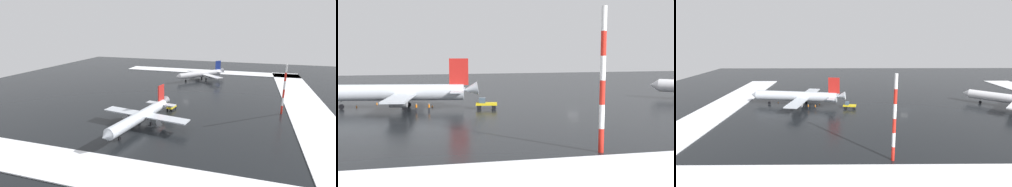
% 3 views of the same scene
% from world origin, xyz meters
% --- Properties ---
extents(ground_plane, '(240.00, 240.00, 0.00)m').
position_xyz_m(ground_plane, '(0.00, 0.00, 0.00)').
color(ground_plane, black).
extents(snow_bank_far, '(152.00, 16.00, 0.28)m').
position_xyz_m(snow_bank_far, '(0.00, -50.00, 0.14)').
color(snow_bank_far, white).
rests_on(snow_bank_far, ground_plane).
extents(snow_bank_left, '(14.00, 116.00, 0.28)m').
position_xyz_m(snow_bank_left, '(-67.00, 0.00, 0.14)').
color(snow_bank_left, white).
rests_on(snow_bank_left, ground_plane).
extents(snow_bank_right, '(14.00, 116.00, 0.28)m').
position_xyz_m(snow_bank_right, '(67.00, 0.00, 0.14)').
color(snow_bank_right, white).
rests_on(snow_bank_right, ground_plane).
extents(airplane_distant_tail, '(37.17, 31.02, 11.06)m').
position_xyz_m(airplane_distant_tail, '(-39.12, 5.39, 3.66)').
color(airplane_distant_tail, silver).
rests_on(airplane_distant_tail, ground_plane).
extents(airplane_parked_starboard, '(28.29, 26.72, 10.40)m').
position_xyz_m(airplane_parked_starboard, '(39.95, 0.22, 3.44)').
color(airplane_parked_starboard, white).
rests_on(airplane_parked_starboard, ground_plane).
extents(pushback_tug, '(4.91, 2.97, 2.50)m').
position_xyz_m(pushback_tug, '(-20.12, 0.93, 1.28)').
color(pushback_tug, gold).
rests_on(pushback_tug, ground_plane).
extents(ground_crew_by_nose_gear, '(0.36, 0.36, 1.71)m').
position_xyz_m(ground_crew_by_nose_gear, '(-32.30, 0.13, 0.97)').
color(ground_crew_by_nose_gear, black).
rests_on(ground_crew_by_nose_gear, ground_plane).
extents(ground_crew_near_tug, '(0.36, 0.36, 1.71)m').
position_xyz_m(ground_crew_near_tug, '(-34.92, 0.62, 0.97)').
color(ground_crew_near_tug, black).
rests_on(ground_crew_near_tug, ground_plane).
extents(antenna_mast, '(0.70, 0.70, 18.78)m').
position_xyz_m(antenna_mast, '(-11.89, -39.64, 9.39)').
color(antenna_mast, red).
rests_on(antenna_mast, ground_plane).
extents(traffic_cone_near_nose, '(0.36, 0.36, 0.55)m').
position_xyz_m(traffic_cone_near_nose, '(-43.94, 14.02, 0.28)').
color(traffic_cone_near_nose, orange).
rests_on(traffic_cone_near_nose, ground_plane).
extents(traffic_cone_mid_line, '(0.36, 0.36, 0.55)m').
position_xyz_m(traffic_cone_mid_line, '(-47.97, 9.41, 0.28)').
color(traffic_cone_mid_line, orange).
rests_on(traffic_cone_mid_line, ground_plane).
extents(traffic_cone_wingtip_side, '(0.36, 0.36, 0.55)m').
position_xyz_m(traffic_cone_wingtip_side, '(-31.35, 6.46, 0.28)').
color(traffic_cone_wingtip_side, orange).
rests_on(traffic_cone_wingtip_side, ground_plane).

